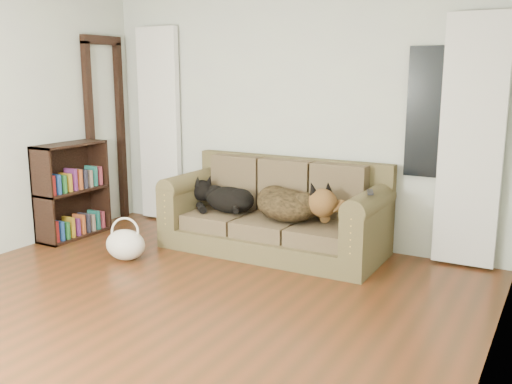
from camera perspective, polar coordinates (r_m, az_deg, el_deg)
The scene contains 13 objects.
floor at distance 4.28m, azimuth -11.61°, elevation -12.71°, with size 5.00×5.00×0.00m, color #412611.
wall_back at distance 6.02m, azimuth 3.66°, elevation 7.45°, with size 4.50×0.04×2.60m, color beige.
wall_right at distance 2.97m, azimuth 22.27°, elevation 2.02°, with size 0.04×5.00×2.60m, color beige.
curtain_left at distance 6.87m, azimuth -9.62°, elevation 6.60°, with size 0.55×0.08×2.25m, color white.
curtain_right at distance 5.42m, azimuth 20.72°, elevation 4.63°, with size 0.55×0.08×2.25m, color white.
window_pane at distance 5.51m, azimuth 17.38°, elevation 7.57°, with size 0.50×0.03×1.20m, color black.
door_casing at distance 6.93m, azimuth -14.76°, elevation 5.59°, with size 0.07×0.60×2.10m, color black.
sofa at distance 5.66m, azimuth 1.72°, elevation -1.53°, with size 2.18×0.94×0.89m, color brown.
dog_black_lab at distance 5.91m, azimuth -2.99°, elevation -0.67°, with size 0.62×0.43×0.26m, color black.
dog_shepherd at distance 5.54m, azimuth 3.45°, elevation -1.43°, with size 0.76×0.54×0.33m, color black.
tv_remote at distance 5.11m, azimuth 11.35°, elevation -0.01°, with size 0.05×0.19×0.02m, color black.
tote_bag at distance 5.61m, azimuth -12.92°, elevation -5.04°, with size 0.41×0.31×0.29m, color beige.
bookshelf at distance 6.47m, azimuth -17.91°, elevation 0.05°, with size 0.31×0.82×1.02m, color black.
Camera 1 is at (2.59, -2.91, 1.76)m, focal length 40.00 mm.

